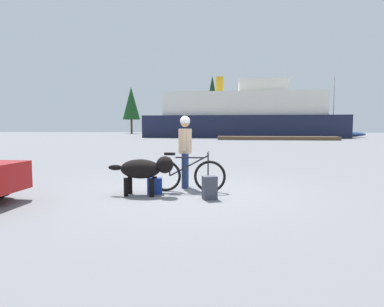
{
  "coord_description": "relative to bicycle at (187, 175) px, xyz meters",
  "views": [
    {
      "loc": [
        1.01,
        -7.13,
        1.47
      ],
      "look_at": [
        0.02,
        0.79,
        0.8
      ],
      "focal_mm": 30.01,
      "sensor_mm": 36.0,
      "label": 1
    }
  ],
  "objects": [
    {
      "name": "ground_plane",
      "position": [
        -0.0,
        0.03,
        -0.39
      ],
      "size": [
        160.0,
        160.0,
        0.0
      ],
      "primitive_type": "plane",
      "color": "slate"
    },
    {
      "name": "bicycle",
      "position": [
        0.0,
        0.0,
        0.0
      ],
      "size": [
        1.73,
        0.44,
        0.91
      ],
      "color": "black",
      "rests_on": "ground_plane"
    },
    {
      "name": "person_cyclist",
      "position": [
        -0.12,
        0.52,
        0.66
      ],
      "size": [
        0.32,
        0.53,
        1.73
      ],
      "color": "navy",
      "rests_on": "ground_plane"
    },
    {
      "name": "dog",
      "position": [
        -0.84,
        -0.47,
        0.18
      ],
      "size": [
        1.43,
        0.49,
        0.85
      ],
      "color": "black",
      "rests_on": "ground_plane"
    },
    {
      "name": "backpack",
      "position": [
        0.57,
        -0.69,
        -0.15
      ],
      "size": [
        0.33,
        0.29,
        0.47
      ],
      "primitive_type": "cube",
      "rotation": [
        0.0,
        0.0,
        0.38
      ],
      "color": "#3F3F4C",
      "rests_on": "ground_plane"
    },
    {
      "name": "handbag_pannier",
      "position": [
        -0.67,
        -0.31,
        -0.21
      ],
      "size": [
        0.35,
        0.24,
        0.35
      ],
      "primitive_type": "cube",
      "rotation": [
        0.0,
        0.0,
        0.2
      ],
      "color": "navy",
      "rests_on": "ground_plane"
    },
    {
      "name": "dock_pier",
      "position": [
        6.02,
        30.24,
        -0.19
      ],
      "size": [
        13.31,
        2.23,
        0.4
      ],
      "primitive_type": "cube",
      "color": "brown",
      "rests_on": "ground_plane"
    },
    {
      "name": "ferry_boat",
      "position": [
        2.5,
        39.65,
        2.63
      ],
      "size": [
        27.05,
        9.0,
        8.62
      ],
      "color": "#191E38",
      "rests_on": "ground_plane"
    },
    {
      "name": "sailboat_moored",
      "position": [
        14.97,
        40.01,
        0.1
      ],
      "size": [
        8.87,
        2.48,
        8.39
      ],
      "color": "navy",
      "rests_on": "ground_plane"
    },
    {
      "name": "pine_tree_far_left",
      "position": [
        -20.76,
        60.6,
        6.16
      ],
      "size": [
        3.74,
        3.74,
        10.06
      ],
      "color": "#4C331E",
      "rests_on": "ground_plane"
    },
    {
      "name": "pine_tree_center",
      "position": [
        -3.25,
        60.7,
        6.99
      ],
      "size": [
        3.68,
        3.68,
        12.12
      ],
      "color": "#4C331E",
      "rests_on": "ground_plane"
    },
    {
      "name": "pine_tree_far_right",
      "position": [
        8.14,
        60.34,
        6.35
      ],
      "size": [
        4.07,
        4.07,
        10.66
      ],
      "color": "#4C331E",
      "rests_on": "ground_plane"
    }
  ]
}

